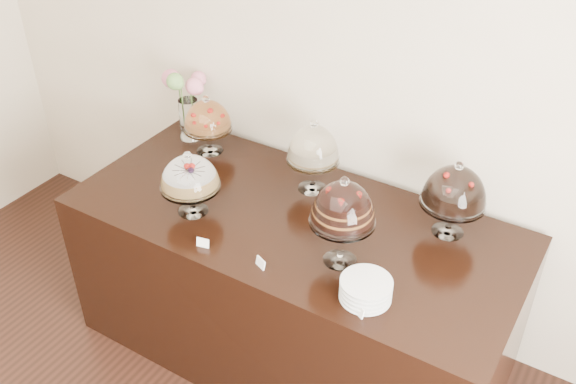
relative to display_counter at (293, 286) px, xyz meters
The scene contains 12 objects.
wall_back 1.19m from the display_counter, 87.97° to the left, with size 5.00×0.04×3.00m, color beige.
display_counter is the anchor object (origin of this frame).
cake_stand_sugar_sponge 0.82m from the display_counter, 155.04° to the right, with size 0.29×0.29×0.34m.
cake_stand_choco_layer 0.83m from the display_counter, 25.36° to the right, with size 0.28×0.28×0.44m.
cake_stand_cheesecake 0.75m from the display_counter, 100.15° to the left, with size 0.27×0.27×0.39m.
cake_stand_dark_choco 1.00m from the display_counter, 23.00° to the left, with size 0.30×0.30×0.38m.
cake_stand_fruit_tart 1.02m from the display_counter, 158.11° to the left, with size 0.27×0.27×0.34m.
flower_vase 1.21m from the display_counter, 158.77° to the left, with size 0.30×0.31×0.43m.
plate_stack 0.80m from the display_counter, 30.69° to the right, with size 0.21×0.21×0.09m.
price_card_left 0.66m from the display_counter, 120.75° to the right, with size 0.06×0.01×0.04m, color white.
price_card_right 0.83m from the display_counter, 36.84° to the right, with size 0.06×0.01×0.04m, color white.
price_card_extra 0.61m from the display_counter, 80.85° to the right, with size 0.06×0.01×0.04m, color white.
Camera 1 is at (1.24, 0.34, 2.76)m, focal length 40.00 mm.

